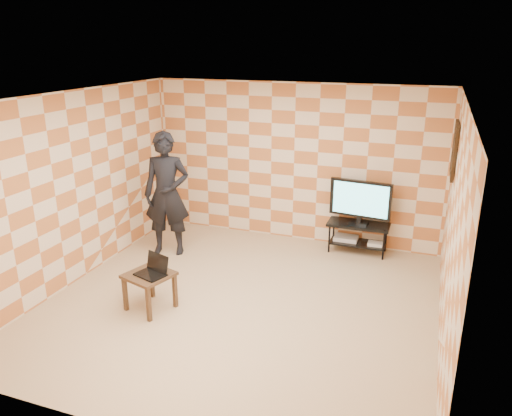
% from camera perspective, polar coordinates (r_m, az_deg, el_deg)
% --- Properties ---
extents(floor, '(5.00, 5.00, 0.00)m').
position_cam_1_polar(floor, '(6.80, -1.75, -10.77)').
color(floor, tan).
rests_on(floor, ground).
extents(wall_back, '(5.00, 0.02, 2.70)m').
position_cam_1_polar(wall_back, '(8.53, 4.37, 5.12)').
color(wall_back, beige).
rests_on(wall_back, ground).
extents(wall_front, '(5.00, 0.02, 2.70)m').
position_cam_1_polar(wall_front, '(4.22, -14.73, -10.13)').
color(wall_front, beige).
rests_on(wall_front, ground).
extents(wall_left, '(0.02, 5.00, 2.70)m').
position_cam_1_polar(wall_left, '(7.50, -19.92, 2.15)').
color(wall_left, beige).
rests_on(wall_left, ground).
extents(wall_right, '(0.02, 5.00, 2.70)m').
position_cam_1_polar(wall_right, '(5.85, 21.54, -2.58)').
color(wall_right, beige).
rests_on(wall_right, ground).
extents(ceiling, '(5.00, 5.00, 0.02)m').
position_cam_1_polar(ceiling, '(5.96, -2.01, 12.49)').
color(ceiling, white).
rests_on(ceiling, wall_back).
extents(wall_art, '(0.04, 0.72, 0.72)m').
position_cam_1_polar(wall_art, '(7.19, 21.74, 6.19)').
color(wall_art, black).
rests_on(wall_art, wall_right).
extents(tv_stand, '(0.99, 0.45, 0.50)m').
position_cam_1_polar(tv_stand, '(8.35, 11.60, -2.61)').
color(tv_stand, black).
rests_on(tv_stand, floor).
extents(tv, '(1.00, 0.22, 0.72)m').
position_cam_1_polar(tv, '(8.17, 11.84, 0.89)').
color(tv, black).
rests_on(tv, tv_stand).
extents(dvd_player, '(0.39, 0.28, 0.06)m').
position_cam_1_polar(dvd_player, '(8.46, 10.25, -3.40)').
color(dvd_player, silver).
rests_on(dvd_player, tv_stand).
extents(game_console, '(0.24, 0.17, 0.05)m').
position_cam_1_polar(game_console, '(8.34, 13.46, -4.00)').
color(game_console, silver).
rests_on(game_console, tv_stand).
extents(side_table, '(0.67, 0.67, 0.50)m').
position_cam_1_polar(side_table, '(6.62, -12.10, -8.04)').
color(side_table, '#351F10').
rests_on(side_table, floor).
extents(laptop, '(0.45, 0.40, 0.25)m').
position_cam_1_polar(laptop, '(6.54, -11.70, -6.99)').
color(laptop, black).
rests_on(laptop, side_table).
extents(person, '(0.83, 0.66, 2.00)m').
position_cam_1_polar(person, '(8.10, -10.15, 1.57)').
color(person, black).
rests_on(person, floor).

